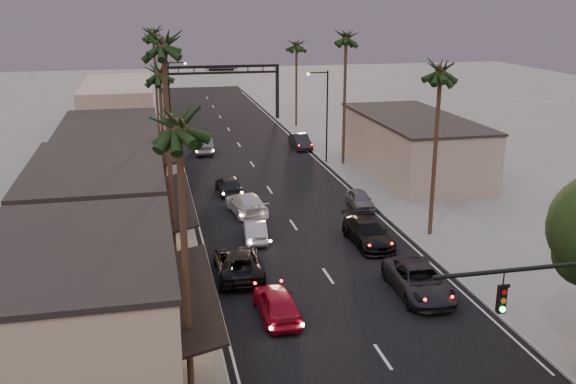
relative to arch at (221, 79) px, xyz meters
name	(u,v)px	position (x,y,z in m)	size (l,w,h in m)	color
ground	(263,181)	(0.00, -30.00, -5.53)	(200.00, 200.00, 0.00)	slate
road	(254,167)	(0.00, -25.00, -5.53)	(14.00, 120.00, 0.02)	black
sidewalk_left	(152,155)	(-9.50, -18.00, -5.47)	(5.00, 92.00, 0.12)	slate
sidewalk_right	(329,146)	(9.50, -18.00, -5.47)	(5.00, 92.00, 0.12)	slate
storefront_near	(79,310)	(-13.00, -58.00, -2.78)	(8.00, 12.00, 5.50)	#C6B497
storefront_mid	(99,209)	(-13.00, -44.00, -2.78)	(8.00, 14.00, 5.50)	#A19481
storefront_far	(111,155)	(-13.00, -28.00, -3.03)	(8.00, 16.00, 5.00)	#C6B497
storefront_dist	(119,108)	(-13.00, -5.00, -2.53)	(8.00, 20.00, 6.00)	#A19481
building_right	(413,146)	(14.00, -30.00, -3.03)	(8.00, 18.00, 5.00)	#A19481
arch	(221,79)	(0.00, 0.00, 0.00)	(15.20, 0.40, 7.27)	black
streetlight_right	(324,109)	(6.92, -25.00, -0.20)	(2.13, 0.30, 9.00)	black
streetlight_left	(172,95)	(-6.92, -12.00, -0.20)	(2.13, 0.30, 9.00)	black
palm_la	(178,115)	(-8.60, -61.00, 5.91)	(3.20, 3.20, 13.20)	#38281C
palm_lb	(163,38)	(-8.60, -48.00, 7.85)	(3.20, 3.20, 15.20)	#38281C
palm_lc	(159,68)	(-8.60, -34.00, 4.94)	(3.20, 3.20, 12.20)	#38281C
palm_ld	(153,30)	(-8.60, -15.00, 6.88)	(3.20, 3.20, 14.20)	#38281C
palm_ra	(441,65)	(8.60, -46.00, 5.91)	(3.20, 3.20, 13.20)	#38281C
palm_rb	(346,33)	(8.60, -26.00, 6.88)	(3.20, 3.20, 14.20)	#38281C
palm_rc	(296,42)	(8.60, -6.00, 4.94)	(3.20, 3.20, 12.20)	#38281C
palm_far	(153,30)	(-8.30, 8.00, 5.91)	(3.20, 3.20, 13.20)	#38281C
oncoming_red	(277,303)	(-3.89, -55.28, -4.75)	(1.84, 4.58, 1.56)	maroon
oncoming_pickup	(238,263)	(-5.07, -49.78, -4.75)	(2.60, 5.64, 1.57)	black
oncoming_silver	(255,230)	(-3.15, -44.28, -4.86)	(1.42, 4.08, 1.34)	#A0A0A5
oncoming_white	(246,204)	(-2.86, -38.78, -4.74)	(2.22, 5.47, 1.59)	silver
oncoming_dgrey	(229,185)	(-3.47, -33.28, -4.77)	(1.81, 4.51, 1.54)	black
oncoming_grey_far	(203,145)	(-4.25, -18.08, -4.67)	(1.82, 5.23, 1.72)	#4E4F53
curbside_near	(419,280)	(4.16, -54.35, -4.72)	(2.68, 5.82, 1.62)	black
curbside_black	(368,233)	(3.91, -46.68, -4.74)	(2.23, 5.49, 1.59)	black
curbside_grey	(360,200)	(5.88, -39.26, -4.86)	(1.58, 3.93, 1.34)	#55565B
curbside_far	(300,141)	(6.20, -18.22, -4.77)	(1.61, 4.62, 1.52)	black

